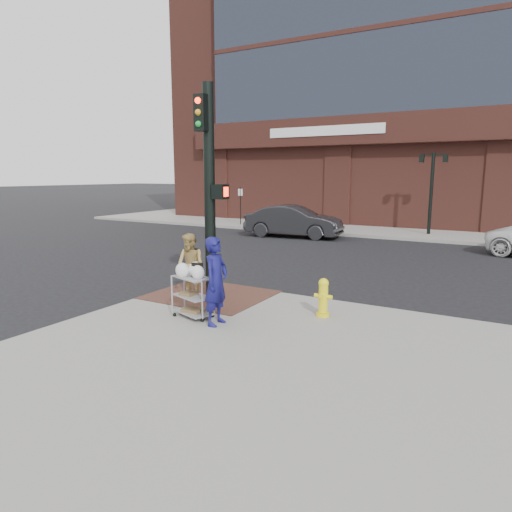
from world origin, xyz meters
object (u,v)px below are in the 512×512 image
Objects in this scene: pedestrian_tan at (190,265)px; sedan_dark at (293,221)px; lamp_post at (432,184)px; utility_cart at (193,292)px; fire_hydrant at (323,297)px; woman_blue at (216,281)px; traffic_signal_pole at (210,186)px.

pedestrian_tan is 0.32× the size of sedan_dark.
lamp_post is 15.81m from pedestrian_tan.
utility_cart reaches higher than fire_hydrant.
pedestrian_tan is at bearing 47.35° from woman_blue.
lamp_post is 7.04m from sedan_dark.
traffic_signal_pole is 3.22× the size of pedestrian_tan.
traffic_signal_pole is at bearing 111.86° from utility_cart.
woman_blue reaches higher than utility_cart.
lamp_post is 2.58× the size of pedestrian_tan.
traffic_signal_pole is at bearing 34.74° from woman_blue.
pedestrian_tan is at bearing -172.77° from sedan_dark.
lamp_post is at bearing 83.58° from utility_cart.
lamp_post is at bearing 86.17° from pedestrian_tan.
fire_hydrant is at bearing 8.85° from pedestrian_tan.
pedestrian_tan is 1.67m from utility_cart.
woman_blue is at bearing -51.71° from traffic_signal_pole.
traffic_signal_pole reaches higher than fire_hydrant.
sedan_dark reaches higher than fire_hydrant.
fire_hydrant is (1.65, 1.54, -0.46)m from woman_blue.
lamp_post is 16.98m from woman_blue.
traffic_signal_pole is at bearing 178.01° from fire_hydrant.
sedan_dark is at bearing 118.02° from fire_hydrant.
pedestrian_tan is 12.31m from sedan_dark.
fire_hydrant is at bearing -158.42° from sedan_dark.
utility_cart is at bearing -96.42° from lamp_post.
fire_hydrant is at bearing -1.99° from traffic_signal_pole.
woman_blue is 1.51× the size of utility_cart.
utility_cart is at bearing 74.23° from woman_blue.
sedan_dark is 4.13× the size of utility_cart.
woman_blue is at bearing -167.25° from sedan_dark.
lamp_post reaches higher than woman_blue.
lamp_post is 2.28× the size of woman_blue.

